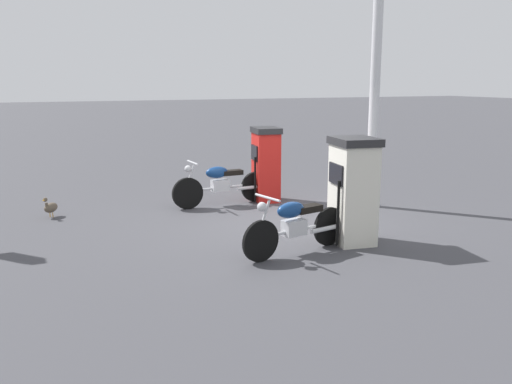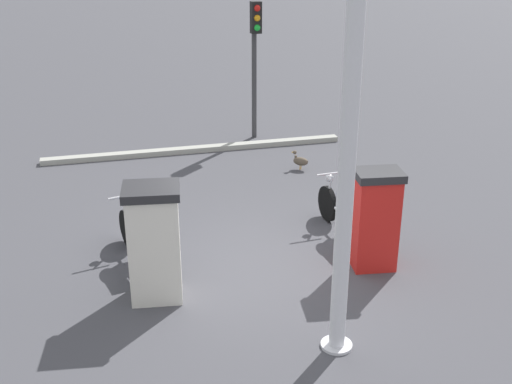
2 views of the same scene
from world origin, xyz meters
The scene contains 7 objects.
ground_plane centered at (0.00, 0.00, 0.00)m, with size 120.00×120.00×0.00m, color #424247.
fuel_pump_near centered at (-0.51, -1.66, 0.80)m, with size 0.65×0.77×1.58m.
fuel_pump_far centered at (-0.51, 1.66, 0.86)m, with size 0.76×0.85×1.69m.
motorcycle_near_pump centered at (0.52, -1.64, 0.45)m, with size 2.17×0.56×0.96m.
motorcycle_far_pump centered at (0.59, 1.81, 0.47)m, with size 1.92×0.64×0.95m.
wandering_duck centered at (3.83, -1.98, 0.20)m, with size 0.35×0.37×0.41m.
canopy_support_pole centered at (-2.29, -0.36, 2.13)m, with size 0.40×0.40×4.42m.
Camera 1 is at (4.22, 8.72, 2.57)m, focal length 37.92 mm.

